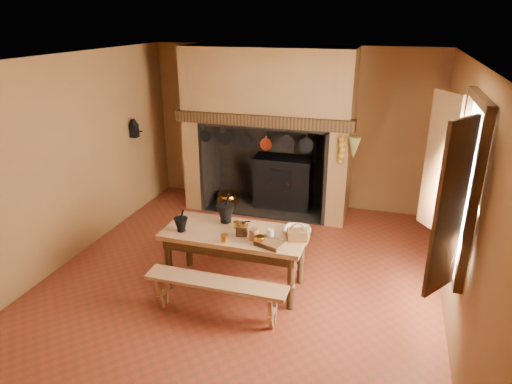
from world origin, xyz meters
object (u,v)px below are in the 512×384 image
bench_front (216,290)px  wicker_basket (297,234)px  mixing_bowl (297,231)px  work_table (235,240)px  coffee_grinder (242,229)px  iron_range (284,182)px

bench_front → wicker_basket: (0.78, 0.68, 0.49)m
mixing_bowl → wicker_basket: (0.04, -0.16, 0.03)m
work_table → bench_front: bearing=-90.0°
bench_front → mixing_bowl: 1.21m
bench_front → mixing_bowl: (0.74, 0.84, 0.45)m
coffee_grinder → iron_range: bearing=86.4°
work_table → bench_front: 0.74m
coffee_grinder → wicker_basket: size_ratio=0.75×
bench_front → mixing_bowl: bearing=48.3°
iron_range → work_table: size_ratio=0.91×
mixing_bowl → wicker_basket: wicker_basket is taller
iron_range → wicker_basket: size_ratio=5.99×
coffee_grinder → mixing_bowl: bearing=13.2°
work_table → mixing_bowl: mixing_bowl is taller
iron_range → coffee_grinder: size_ratio=7.93×
iron_range → bench_front: (0.02, -3.36, -0.14)m
work_table → wicker_basket: (0.78, 0.00, 0.19)m
iron_range → coffee_grinder: (0.13, -2.74, 0.36)m
iron_range → wicker_basket: bearing=-73.4°
coffee_grinder → mixing_bowl: coffee_grinder is taller
coffee_grinder → wicker_basket: bearing=-1.1°
bench_front → work_table: bearing=90.0°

